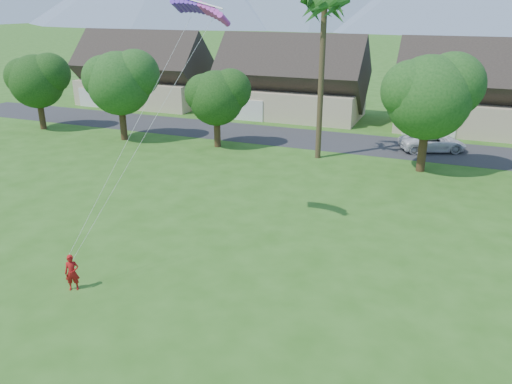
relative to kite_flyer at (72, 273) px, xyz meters
The scene contains 7 objects.
street 29.56m from the kite_flyer, 77.00° to the left, with size 90.00×7.00×0.01m, color #2D2D30.
kite_flyer is the anchor object (origin of this frame).
parked_car 31.63m from the kite_flyer, 65.53° to the left, with size 2.52×5.45×1.52m, color silver.
houses_row 38.54m from the kite_flyer, 79.30° to the left, with size 72.75×8.19×8.86m.
tree_row 23.72m from the kite_flyer, 76.38° to the left, with size 62.27×6.67×8.45m.
fan_palm 26.16m from the kite_flyer, 78.72° to the left, with size 3.00×3.00×13.80m.
parafoil_kite 13.34m from the kite_flyer, 68.86° to the left, with size 2.87×1.10×0.50m.
Camera 1 is at (7.74, -9.38, 11.71)m, focal length 35.00 mm.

